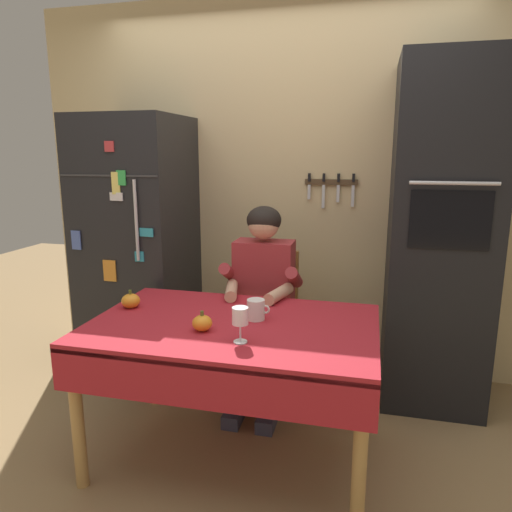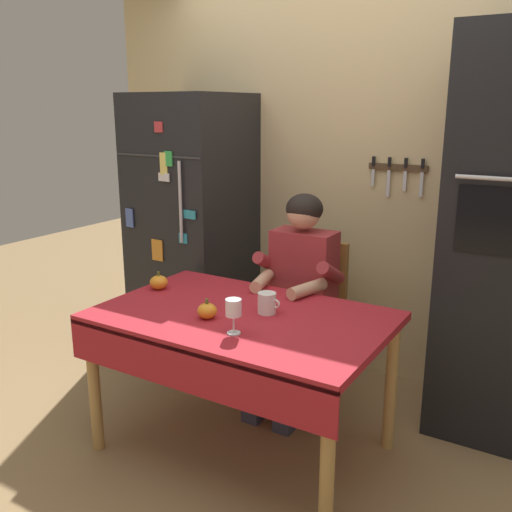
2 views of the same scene
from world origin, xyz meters
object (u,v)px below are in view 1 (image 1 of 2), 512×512
seated_person (262,290)px  coffee_mug (256,310)px  wall_oven (440,238)px  pumpkin_large (131,301)px  pumpkin_medium (202,323)px  refrigerator (139,248)px  dining_table (232,340)px  wine_glass (240,317)px  chair_behind_person (268,315)px

seated_person → coffee_mug: 0.52m
wall_oven → pumpkin_large: wall_oven is taller
wall_oven → pumpkin_medium: 1.58m
refrigerator → coffee_mug: size_ratio=15.38×
dining_table → coffee_mug: coffee_mug is taller
wall_oven → pumpkin_large: size_ratio=21.16×
wine_glass → dining_table: bearing=116.3°
wall_oven → pumpkin_large: bearing=-153.6°
chair_behind_person → pumpkin_medium: (-0.12, -0.91, 0.27)m
dining_table → chair_behind_person: (0.01, 0.79, -0.14)m
refrigerator → chair_behind_person: (0.96, -0.09, -0.39)m
coffee_mug → wine_glass: wine_glass is taller
wall_oven → refrigerator: bearing=-178.9°
coffee_mug → pumpkin_medium: bearing=-135.2°
coffee_mug → seated_person: bearing=100.1°
wine_glass → pumpkin_medium: (-0.21, 0.09, -0.08)m
dining_table → wine_glass: wine_glass is taller
wall_oven → pumpkin_large: (-1.65, -0.82, -0.27)m
dining_table → pumpkin_large: pumpkin_large is taller
pumpkin_large → pumpkin_medium: 0.54m
dining_table → wine_glass: bearing=-63.7°
refrigerator → wine_glass: refrigerator is taller
coffee_mug → dining_table: bearing=-138.5°
wall_oven → coffee_mug: size_ratio=17.95×
chair_behind_person → seated_person: seated_person is taller
wall_oven → seated_person: wall_oven is taller
coffee_mug → pumpkin_large: bearing=178.7°
refrigerator → wall_oven: (2.00, 0.04, 0.15)m
dining_table → chair_behind_person: size_ratio=1.51×
wine_glass → pumpkin_large: wine_glass is taller
refrigerator → pumpkin_large: 0.86m
dining_table → pumpkin_large: 0.62m
refrigerator → wine_glass: (1.05, -1.09, -0.04)m
wine_glass → pumpkin_large: 0.77m
dining_table → coffee_mug: (0.10, 0.09, 0.14)m
wall_oven → coffee_mug: wall_oven is taller
wall_oven → pumpkin_medium: (-1.16, -1.04, -0.27)m
refrigerator → dining_table: 1.32m
refrigerator → seated_person: (0.96, -0.28, -0.16)m
pumpkin_large → pumpkin_medium: (0.49, -0.22, -0.00)m
pumpkin_large → coffee_mug: bearing=-1.3°
seated_person → wine_glass: (0.09, -0.81, 0.12)m
coffee_mug → refrigerator: bearing=143.0°
refrigerator → wine_glass: 1.52m
chair_behind_person → pumpkin_large: chair_behind_person is taller
coffee_mug → pumpkin_large: 0.70m
refrigerator → coffee_mug: refrigerator is taller
refrigerator → chair_behind_person: 1.04m
pumpkin_medium → wine_glass: bearing=-23.6°
chair_behind_person → coffee_mug: bearing=-82.5°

